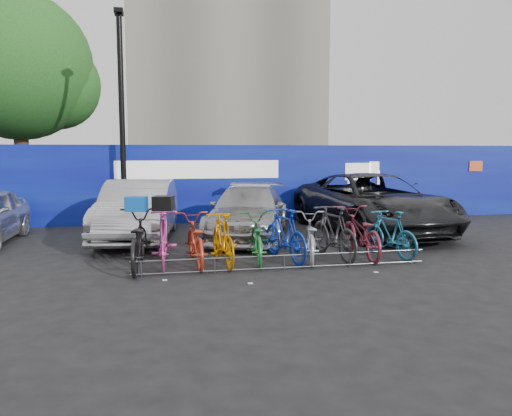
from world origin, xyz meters
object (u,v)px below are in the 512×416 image
object	(u,v)px
bike_1	(164,239)
bike_6	(310,237)
bike_rack	(284,262)
bike_9	(390,234)
lamppost	(122,113)
bike_8	(360,233)
bike_2	(195,240)
car_3	(372,203)
bike_0	(137,240)
bike_3	(223,239)
bike_4	(257,238)
bike_7	(334,232)
car_1	(138,210)
tree	(25,70)
car_2	(249,212)
bike_5	(285,235)

from	to	relation	value
bike_1	bike_6	distance (m)	2.91
bike_rack	bike_9	size ratio (longest dim) A/B	3.39
lamppost	bike_8	world-z (taller)	lamppost
bike_2	bike_6	distance (m)	2.32
car_3	bike_0	size ratio (longest dim) A/B	2.77
bike_3	bike_9	size ratio (longest dim) A/B	1.04
bike_0	bike_4	distance (m)	2.32
bike_2	bike_1	bearing A→B (deg)	-2.28
bike_rack	bike_9	distance (m)	2.57
bike_9	bike_rack	bearing A→B (deg)	1.85
car_3	bike_6	distance (m)	4.11
lamppost	bike_6	bearing A→B (deg)	-53.28
lamppost	bike_7	distance (m)	7.39
bike_1	bike_3	distance (m)	1.12
bike_9	bike_1	bearing A→B (deg)	-14.72
car_1	bike_8	xyz separation A→B (m)	(4.58, -3.09, -0.23)
tree	bike_rack	distance (m)	13.55
bike_0	bike_3	distance (m)	1.61
bike_8	bike_6	bearing A→B (deg)	3.59
bike_3	lamppost	bearing A→B (deg)	-73.82
bike_0	bike_7	distance (m)	3.91
bike_3	bike_8	bearing A→B (deg)	177.89
bike_6	tree	bearing A→B (deg)	-37.92
car_2	car_3	bearing A→B (deg)	19.00
bike_0	bike_2	distance (m)	1.09
lamppost	car_3	size ratio (longest dim) A/B	1.06
tree	bike_4	size ratio (longest dim) A/B	4.29
bike_1	bike_7	distance (m)	3.42
car_1	bike_6	world-z (taller)	car_1
car_2	bike_8	distance (m)	3.43
tree	bike_rack	size ratio (longest dim) A/B	1.39
bike_2	bike_9	size ratio (longest dim) A/B	1.14
car_3	bike_2	size ratio (longest dim) A/B	3.07
lamppost	bike_8	distance (m)	7.75
bike_3	car_3	bearing A→B (deg)	-150.43
bike_1	bike_4	world-z (taller)	bike_1
car_3	lamppost	bearing A→B (deg)	156.80
bike_0	bike_1	size ratio (longest dim) A/B	1.15
bike_5	car_1	bearing A→B (deg)	-59.07
bike_5	bike_8	distance (m)	1.63
bike_3	bike_0	bearing A→B (deg)	-6.64
car_2	bike_4	xyz separation A→B (m)	(-0.38, -2.89, -0.18)
car_3	bike_2	bearing A→B (deg)	-153.93
lamppost	bike_9	xyz separation A→B (m)	(5.65, -5.31, -2.78)
bike_6	bike_9	bearing A→B (deg)	-166.66
tree	car_3	bearing A→B (deg)	-33.88
bike_rack	bike_1	distance (m)	2.34
bike_2	bike_3	bearing A→B (deg)	161.37
bike_3	bike_5	bearing A→B (deg)	-179.30
car_1	bike_0	world-z (taller)	car_1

